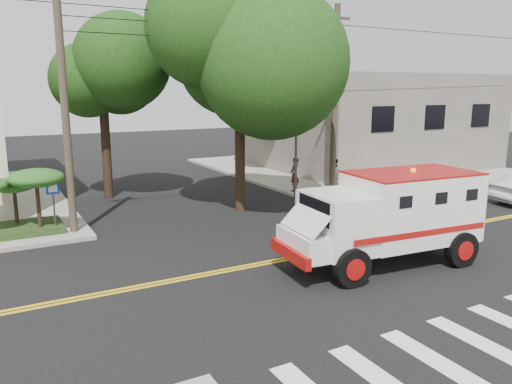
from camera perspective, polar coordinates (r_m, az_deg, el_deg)
ground at (r=15.99m, az=4.05°, el=-7.55°), size 100.00×100.00×0.00m
sidewalk_ne at (r=34.40m, az=10.83°, el=2.82°), size 17.00×17.00×0.15m
building_right at (r=35.42m, az=12.39°, el=8.02°), size 14.00×12.00×6.00m
utility_pole_left at (r=18.86m, az=-20.99°, el=8.62°), size 0.28×0.28×9.00m
utility_pole_right at (r=23.82m, az=8.96°, el=9.73°), size 0.28×0.28×9.00m
tree_main at (r=21.52m, az=-0.47°, el=16.86°), size 6.08×5.70×9.85m
tree_left at (r=25.07m, az=-16.37°, el=12.31°), size 4.48×4.20×7.70m
tree_right at (r=33.17m, az=2.27°, el=13.13°), size 4.80×4.50×8.20m
traffic_signal at (r=22.08m, az=4.57°, el=3.76°), size 0.15×0.18×3.60m
accessibility_sign at (r=19.34m, az=-22.14°, el=-0.80°), size 0.45×0.10×2.02m
palm_planter at (r=19.64m, az=-25.93°, el=-0.11°), size 3.52×2.63×2.36m
armored_truck at (r=15.55m, az=15.01°, el=-2.35°), size 6.33×2.93×2.80m
pedestrian_a at (r=25.40m, az=4.42°, el=2.01°), size 0.74×0.67×1.70m
pedestrian_b at (r=25.76m, az=8.87°, el=1.99°), size 1.02×0.99×1.66m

